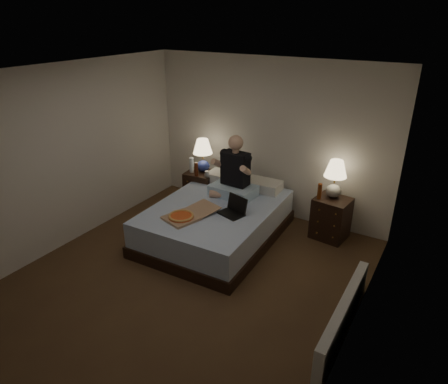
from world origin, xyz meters
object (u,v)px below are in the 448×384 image
Objects in this scene: water_bottle at (192,165)px; soda_can at (207,174)px; nightstand_left at (202,189)px; laptop at (231,207)px; bed at (216,222)px; pizza_box at (181,217)px; beer_bottle_right at (320,191)px; beer_bottle_left at (196,169)px; lamp_right at (335,179)px; radiator at (343,316)px; nightstand_right at (331,218)px; lamp_left at (203,155)px; person at (234,167)px.

water_bottle is 2.50× the size of soda_can.
nightstand_left is 0.43m from soda_can.
nightstand_left is 1.47m from laptop.
bed is 2.79× the size of pizza_box.
beer_bottle_left is at bearing -174.26° from beer_bottle_right.
lamp_right is 2.19m from beer_bottle_left.
water_bottle is 0.16× the size of radiator.
water_bottle is 0.33× the size of pizza_box.
nightstand_left is 2.52× the size of water_bottle.
beer_bottle_right is 1.31m from laptop.
lamp_left is at bearing -171.49° from nightstand_right.
pizza_box is (-1.42, -1.40, -0.17)m from beer_bottle_right.
person reaches higher than water_bottle.
person reaches higher than lamp_left.
beer_bottle_right is at bearing -146.63° from nightstand_right.
beer_bottle_right is at bearing -134.11° from lamp_right.
beer_bottle_left reaches higher than bed.
lamp_left is 2.43× the size of beer_bottle_right.
person reaches higher than nightstand_right.
beer_bottle_right is at bearing -0.74° from lamp_left.
water_bottle is at bearing -168.48° from nightstand_right.
nightstand_right is 2.50× the size of water_bottle.
beer_bottle_left is (-0.17, -0.05, 0.06)m from soda_can.
lamp_right reaches higher than soda_can.
nightstand_right is 1.62m from person.
person is at bearing -11.63° from beer_bottle_left.
soda_can is 1.84m from beer_bottle_right.
laptop is (-1.10, -1.02, 0.34)m from nightstand_right.
beer_bottle_left is 1.31m from laptop.
laptop is (-1.07, -1.09, -0.25)m from lamp_right.
pizza_box is at bearing -98.20° from person.
nightstand_right is 2.29m from lamp_left.
lamp_right is at bearing 6.40° from water_bottle.
water_bottle is at bearing 162.49° from laptop.
pizza_box is 0.47× the size of radiator.
nightstand_left is 2.74× the size of beer_bottle_left.
nightstand_left is 1.12× the size of lamp_right.
lamp_left is 3.49m from radiator.
soda_can is 0.73m from person.
bed is 1.10m from nightstand_left.
nightstand_right is at bearing 29.87° from bed.
person is (0.96, -0.26, 0.24)m from water_bottle.
nightstand_left is at bearing 98.62° from beer_bottle_left.
beer_bottle_left is (0.17, -0.10, -0.01)m from water_bottle.
water_bottle is 1.51m from pizza_box.
lamp_right reaches higher than nightstand_right.
lamp_left is at bearing 41.60° from water_bottle.
bed is 3.79× the size of lamp_left.
radiator is at bearing -62.65° from beer_bottle_right.
radiator is at bearing -35.19° from nightstand_left.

